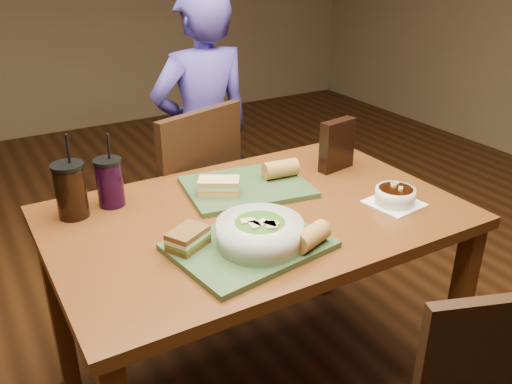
% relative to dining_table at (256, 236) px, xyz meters
% --- Properties ---
extents(dining_table, '(1.30, 0.85, 0.75)m').
position_rel_dining_table_xyz_m(dining_table, '(0.00, 0.00, 0.00)').
color(dining_table, '#5A2E12').
rests_on(dining_table, ground).
extents(chair_far, '(0.52, 0.53, 0.95)m').
position_rel_dining_table_xyz_m(chair_far, '(0.04, 0.60, -0.13)').
color(chair_far, black).
rests_on(chair_far, ground).
extents(diner, '(0.51, 0.33, 1.39)m').
position_rel_dining_table_xyz_m(diner, '(0.24, 0.91, 0.03)').
color(diner, '#423592').
rests_on(diner, ground).
extents(tray_near, '(0.46, 0.38, 0.02)m').
position_rel_dining_table_xyz_m(tray_near, '(-0.13, -0.19, 0.10)').
color(tray_near, '#314A28').
rests_on(tray_near, dining_table).
extents(tray_far, '(0.46, 0.38, 0.02)m').
position_rel_dining_table_xyz_m(tray_far, '(0.06, 0.17, 0.10)').
color(tray_far, '#314A28').
rests_on(tray_far, dining_table).
extents(salad_bowl, '(0.24, 0.24, 0.08)m').
position_rel_dining_table_xyz_m(salad_bowl, '(-0.11, -0.21, 0.15)').
color(salad_bowl, silver).
rests_on(salad_bowl, tray_near).
extents(soup_bowl, '(0.18, 0.18, 0.06)m').
position_rel_dining_table_xyz_m(soup_bowl, '(0.43, -0.18, 0.12)').
color(soup_bowl, white).
rests_on(soup_bowl, dining_table).
extents(sandwich_near, '(0.14, 0.12, 0.05)m').
position_rel_dining_table_xyz_m(sandwich_near, '(-0.29, -0.12, 0.14)').
color(sandwich_near, '#593819').
rests_on(sandwich_near, tray_near).
extents(sandwich_far, '(0.16, 0.13, 0.05)m').
position_rel_dining_table_xyz_m(sandwich_far, '(-0.06, 0.15, 0.14)').
color(sandwich_far, tan).
rests_on(sandwich_far, tray_far).
extents(baguette_near, '(0.13, 0.09, 0.06)m').
position_rel_dining_table_xyz_m(baguette_near, '(0.01, -0.29, 0.14)').
color(baguette_near, '#AD7533').
rests_on(baguette_near, tray_near).
extents(baguette_far, '(0.13, 0.08, 0.06)m').
position_rel_dining_table_xyz_m(baguette_far, '(0.20, 0.16, 0.14)').
color(baguette_far, '#AD7533').
rests_on(baguette_far, tray_far).
extents(cup_cola, '(0.10, 0.10, 0.28)m').
position_rel_dining_table_xyz_m(cup_cola, '(-0.51, 0.26, 0.18)').
color(cup_cola, black).
rests_on(cup_cola, dining_table).
extents(cup_berry, '(0.09, 0.09, 0.25)m').
position_rel_dining_table_xyz_m(cup_berry, '(-0.38, 0.28, 0.17)').
color(cup_berry, black).
rests_on(cup_berry, dining_table).
extents(chip_bag, '(0.15, 0.07, 0.19)m').
position_rel_dining_table_xyz_m(chip_bag, '(0.45, 0.16, 0.19)').
color(chip_bag, black).
rests_on(chip_bag, dining_table).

